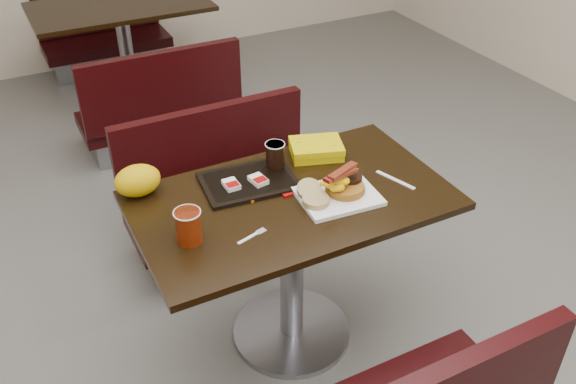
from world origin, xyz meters
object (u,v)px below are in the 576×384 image
table_far (127,56)px  knife (395,180)px  pancake_stack (345,187)px  hashbrown_sleeve_right (258,180)px  clamshell (316,149)px  fork (248,238)px  paper_bag (138,181)px  bench_near_n (228,189)px  tray (249,182)px  coffee_cup_near (189,227)px  coffee_cup_far (275,155)px  table_near (292,271)px  platter (338,196)px  bench_far_s (156,96)px  hashbrown_sleeve_left (231,185)px  bench_far_n (104,28)px

table_far → knife: (0.42, -2.68, 0.38)m
pancake_stack → hashbrown_sleeve_right: 0.34m
pancake_stack → clamshell: 0.31m
fork → paper_bag: (-0.26, 0.44, 0.06)m
bench_near_n → tray: (-0.11, -0.54, 0.40)m
table_far → coffee_cup_near: (-0.44, -2.67, 0.44)m
bench_near_n → fork: (-0.25, -0.85, 0.39)m
pancake_stack → fork: pancake_stack is taller
pancake_stack → tray: 0.38m
bench_near_n → hashbrown_sleeve_right: size_ratio=13.54×
table_far → coffee_cup_far: coffee_cup_far is taller
table_near → pancake_stack: bearing=-21.7°
coffee_cup_near → fork: 0.21m
platter → paper_bag: (-0.66, 0.37, 0.05)m
table_far → tray: (-0.11, -2.44, 0.38)m
table_far → paper_bag: size_ratio=6.79×
table_near → tray: size_ratio=3.30×
pancake_stack → bench_far_s: bearing=95.5°
tray → hashbrown_sleeve_left: 0.08m
clamshell → tray: bearing=-150.1°
coffee_cup_near → knife: 0.86m
bench_near_n → platter: (0.15, -0.79, 0.40)m
bench_far_s → fork: (-0.25, -2.05, 0.39)m
hashbrown_sleeve_left → coffee_cup_near: bearing=-138.2°
fork → tray: size_ratio=0.33×
bench_near_n → table_far: bearing=90.0°
coffee_cup_far → clamshell: size_ratio=0.48×
paper_bag → bench_far_s: bearing=72.4°
bench_far_s → pancake_stack: size_ratio=6.53×
tray → hashbrown_sleeve_left: size_ratio=4.99×
tray → coffee_cup_far: size_ratio=3.50×
knife → coffee_cup_far: (-0.39, 0.29, 0.07)m
hashbrown_sleeve_left → bench_near_n: bearing=71.1°
bench_far_s → tray: 1.79m
bench_far_n → pancake_stack: 3.41m
hashbrown_sleeve_left → clamshell: clamshell is taller
table_near → bench_far_s: table_near is taller
table_near → knife: 0.57m
fork → knife: 0.67m
table_near → bench_far_n: 3.30m
bench_far_s → platter: (0.15, -1.99, 0.40)m
hashbrown_sleeve_right → paper_bag: 0.46m
knife → coffee_cup_near: bearing=-109.4°
coffee_cup_far → clamshell: coffee_cup_far is taller
bench_far_n → pancake_stack: size_ratio=6.53×
hashbrown_sleeve_left → coffee_cup_far: bearing=14.6°
bench_far_n → coffee_cup_far: bearing=-89.5°
table_near → fork: bearing=-148.6°
platter → coffee_cup_far: (-0.12, 0.29, 0.06)m
bench_near_n → pancake_stack: (0.19, -0.78, 0.42)m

